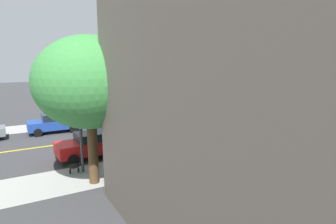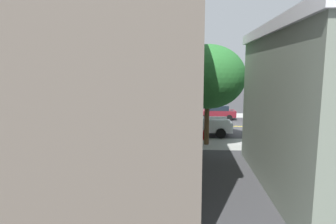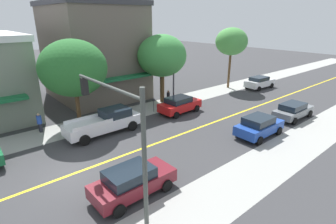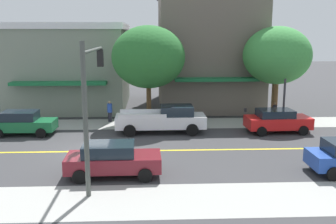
{
  "view_description": "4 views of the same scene",
  "coord_description": "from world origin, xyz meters",
  "views": [
    {
      "loc": [
        -20.95,
        16.5,
        5.9
      ],
      "look_at": [
        -0.18,
        4.57,
        1.61
      ],
      "focal_mm": 30.45,
      "sensor_mm": 36.0,
      "label": 1
    },
    {
      "loc": [
        -27.15,
        4.86,
        5.36
      ],
      "look_at": [
        -0.93,
        6.65,
        1.46
      ],
      "focal_mm": 30.38,
      "sensor_mm": 36.0,
      "label": 2
    },
    {
      "loc": [
        13.68,
        -4.14,
        8.59
      ],
      "look_at": [
        -1.11,
        8.34,
        1.65
      ],
      "focal_mm": 28.05,
      "sensor_mm": 36.0,
      "label": 3
    },
    {
      "loc": [
        21.16,
        3.61,
        6.55
      ],
      "look_at": [
        -1.09,
        4.6,
        2.01
      ],
      "focal_mm": 41.38,
      "sensor_mm": 36.0,
      "label": 4
    }
  ],
  "objects": [
    {
      "name": "ground_plane",
      "position": [
        0.0,
        0.0,
        0.0
      ],
      "size": [
        140.0,
        140.0,
        0.0
      ],
      "primitive_type": "plane",
      "color": "#38383A"
    },
    {
      "name": "sidewalk_left",
      "position": [
        -6.72,
        0.0,
        0.0
      ],
      "size": [
        3.31,
        126.0,
        0.01
      ],
      "primitive_type": "cube",
      "color": "#9E9E99",
      "rests_on": "ground"
    },
    {
      "name": "sidewalk_right",
      "position": [
        6.72,
        0.0,
        0.0
      ],
      "size": [
        3.31,
        126.0,
        0.01
      ],
      "primitive_type": "cube",
      "color": "#9E9E99",
      "rests_on": "ground"
    },
    {
      "name": "road_centerline_stripe",
      "position": [
        0.0,
        0.0,
        0.0
      ],
      "size": [
        0.2,
        126.0,
        0.0
      ],
      "primitive_type": "cube",
      "color": "yellow",
      "rests_on": "ground"
    },
    {
      "name": "pale_office_building",
      "position": [
        -14.35,
        8.73,
        5.15
      ],
      "size": [
        11.55,
        8.91,
        10.29
      ],
      "rotation": [
        0.0,
        0.0,
        -1.57
      ],
      "color": "#665B51",
      "rests_on": "ground"
    },
    {
      "name": "street_tree_left_near",
      "position": [
        -7.69,
        13.07,
        4.91
      ],
      "size": [
        5.08,
        5.08,
        7.09
      ],
      "color": "brown",
      "rests_on": "ground"
    },
    {
      "name": "street_tree_right_corner",
      "position": [
        -6.89,
        3.44,
        4.88
      ],
      "size": [
        5.29,
        5.29,
        7.13
      ],
      "color": "brown",
      "rests_on": "ground"
    },
    {
      "name": "fire_hydrant",
      "position": [
        -5.59,
        3.51,
        0.4
      ],
      "size": [
        0.44,
        0.24,
        0.8
      ],
      "color": "red",
      "rests_on": "ground"
    },
    {
      "name": "parking_meter",
      "position": [
        -5.6,
        10.31,
        0.87
      ],
      "size": [
        0.12,
        0.18,
        1.32
      ],
      "color": "#4C4C51",
      "rests_on": "ground"
    },
    {
      "name": "traffic_light_mast",
      "position": [
        4.36,
        1.01,
        4.24
      ],
      "size": [
        5.69,
        0.32,
        6.28
      ],
      "rotation": [
        0.0,
        0.0,
        3.14
      ],
      "color": "#474C47",
      "rests_on": "ground"
    },
    {
      "name": "street_lamp",
      "position": [
        -6.02,
        13.23,
        3.58
      ],
      "size": [
        0.7,
        0.36,
        5.7
      ],
      "color": "#38383D",
      "rests_on": "ground"
    },
    {
      "name": "red_sedan_left_curb",
      "position": [
        -3.8,
        12.06,
        0.82
      ],
      "size": [
        2.22,
        4.31,
        1.57
      ],
      "rotation": [
        0.0,
        0.0,
        1.62
      ],
      "color": "red",
      "rests_on": "ground"
    },
    {
      "name": "blue_sedan_right_curb",
      "position": [
        4.02,
        13.13,
        0.82
      ],
      "size": [
        2.11,
        4.12,
        1.59
      ],
      "rotation": [
        0.0,
        0.0,
        1.56
      ],
      "color": "#1E429E",
      "rests_on": "ground"
    },
    {
      "name": "maroon_sedan_right_curb",
      "position": [
        3.86,
        1.79,
        0.81
      ],
      "size": [
        2.12,
        4.41,
        1.56
      ],
      "rotation": [
        0.0,
        0.0,
        1.59
      ],
      "color": "maroon",
      "rests_on": "ground"
    },
    {
      "name": "green_sedan_left_curb",
      "position": [
        -3.93,
        -4.83,
        0.81
      ],
      "size": [
        2.0,
        4.14,
        1.57
      ],
      "rotation": [
        0.0,
        0.0,
        1.55
      ],
      "color": "#196638",
      "rests_on": "ground"
    },
    {
      "name": "white_pickup_truck",
      "position": [
        -4.05,
        4.42,
        0.92
      ],
      "size": [
        2.23,
        5.98,
        1.83
      ],
      "rotation": [
        0.0,
        0.0,
        1.58
      ],
      "color": "silver",
      "rests_on": "ground"
    },
    {
      "name": "pedestrian_black_shirt",
      "position": [
        -6.16,
        12.64,
        0.86
      ],
      "size": [
        0.33,
        0.33,
        1.62
      ],
      "rotation": [
        0.0,
        0.0,
        2.17
      ],
      "color": "#33384C",
      "rests_on": "ground"
    },
    {
      "name": "pedestrian_blue_shirt",
      "position": [
        -7.57,
        0.49,
        0.82
      ],
      "size": [
        0.38,
        0.38,
        1.58
      ],
      "rotation": [
        0.0,
        0.0,
        3.57
      ],
      "color": "black",
      "rests_on": "ground"
    },
    {
      "name": "small_dog",
      "position": [
        -5.95,
        13.61,
        0.38
      ],
      "size": [
        0.31,
        0.76,
        0.57
      ],
      "rotation": [
        0.0,
        0.0,
        4.65
      ],
      "color": "black",
      "rests_on": "ground"
    }
  ]
}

